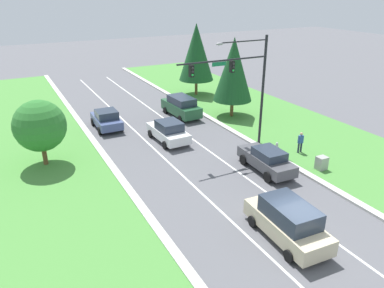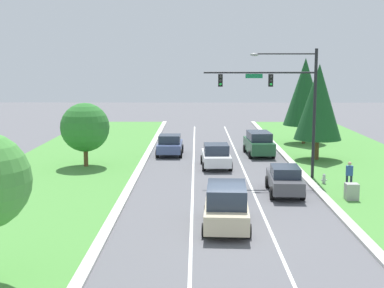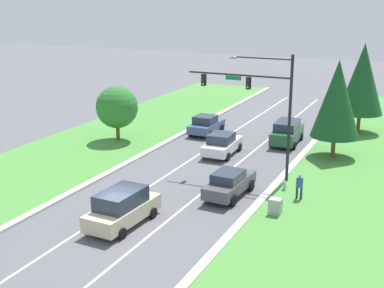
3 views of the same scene
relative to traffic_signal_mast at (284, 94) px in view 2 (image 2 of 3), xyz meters
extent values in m
plane|color=#5B5B60|center=(-4.09, -11.24, -5.60)|extent=(160.00, 160.00, 0.00)
cube|color=beige|center=(1.56, -11.24, -5.52)|extent=(0.50, 90.00, 0.15)
cube|color=beige|center=(-9.74, -11.24, -5.52)|extent=(0.50, 90.00, 0.15)
cube|color=white|center=(-5.89, -11.24, -5.59)|extent=(0.14, 81.00, 0.01)
cube|color=white|center=(-2.29, -11.24, -5.59)|extent=(0.14, 81.00, 0.01)
cylinder|color=black|center=(1.99, 0.01, -1.35)|extent=(0.20, 0.20, 8.48)
cylinder|color=black|center=(-1.61, 0.01, 1.36)|extent=(7.19, 0.12, 0.12)
cube|color=#147042|center=(-1.97, 0.01, 1.14)|extent=(1.10, 0.04, 0.28)
cylinder|color=black|center=(0.01, 0.01, 2.55)|extent=(3.96, 0.09, 0.09)
ellipsoid|color=gray|center=(-1.97, 0.01, 2.50)|extent=(0.56, 0.28, 0.20)
cube|color=black|center=(-0.89, 0.01, 0.86)|extent=(0.28, 0.32, 0.80)
sphere|color=#2D2D2D|center=(-0.89, -0.16, 1.09)|extent=(0.16, 0.16, 0.16)
sphere|color=#2D2D2D|center=(-0.89, -0.16, 0.86)|extent=(0.16, 0.16, 0.16)
sphere|color=#23D647|center=(-0.89, -0.16, 0.63)|extent=(0.16, 0.16, 0.16)
cube|color=black|center=(-4.13, 0.01, 0.86)|extent=(0.28, 0.32, 0.80)
sphere|color=#2D2D2D|center=(-4.13, -0.16, 1.09)|extent=(0.16, 0.16, 0.16)
sphere|color=#2D2D2D|center=(-4.13, -0.16, 0.86)|extent=(0.16, 0.16, 0.16)
sphere|color=#23D647|center=(-4.13, -0.16, 0.63)|extent=(0.16, 0.16, 0.16)
cube|color=#4C4C51|center=(-0.53, -4.08, -4.86)|extent=(1.92, 4.75, 0.73)
cube|color=#283342|center=(-0.54, -4.36, -4.21)|extent=(1.64, 2.17, 0.57)
cylinder|color=black|center=(0.38, -2.66, -5.23)|extent=(0.27, 0.75, 0.74)
cylinder|color=black|center=(-1.31, -2.59, -5.23)|extent=(0.27, 0.75, 0.74)
cylinder|color=black|center=(0.26, -5.56, -5.23)|extent=(0.27, 0.75, 0.74)
cylinder|color=black|center=(-1.43, -5.49, -5.23)|extent=(0.27, 0.75, 0.74)
cube|color=beige|center=(-4.27, -10.53, -4.87)|extent=(2.21, 4.96, 0.84)
cube|color=#283342|center=(-4.27, -10.65, -4.01)|extent=(1.91, 3.00, 0.87)
cylinder|color=black|center=(-3.23, -9.07, -5.29)|extent=(0.27, 0.63, 0.62)
cylinder|color=black|center=(-5.16, -8.98, -5.29)|extent=(0.27, 0.63, 0.62)
cylinder|color=black|center=(-3.38, -12.09, -5.29)|extent=(0.27, 0.63, 0.62)
cylinder|color=black|center=(-5.31, -11.99, -5.29)|extent=(0.27, 0.63, 0.62)
cube|color=#475684|center=(-7.87, 9.14, -4.90)|extent=(1.99, 4.17, 0.70)
cube|color=#283342|center=(-7.87, 8.89, -4.21)|extent=(1.76, 1.89, 0.67)
cylinder|color=black|center=(-6.90, 10.41, -5.25)|extent=(0.25, 0.70, 0.69)
cylinder|color=black|center=(-8.80, 10.44, -5.25)|extent=(0.25, 0.70, 0.69)
cylinder|color=black|center=(-6.94, 7.84, -5.25)|extent=(0.25, 0.70, 0.69)
cylinder|color=black|center=(-8.83, 7.87, -5.25)|extent=(0.25, 0.70, 0.69)
cube|color=#235633|center=(-0.51, 9.16, -4.80)|extent=(2.16, 5.02, 0.96)
cube|color=#283342|center=(-0.50, 9.03, -3.98)|extent=(1.87, 3.04, 0.69)
cylinder|color=black|center=(0.35, 10.73, -5.28)|extent=(0.27, 0.64, 0.63)
cylinder|color=black|center=(-1.52, 10.63, -5.28)|extent=(0.27, 0.64, 0.63)
cylinder|color=black|center=(0.51, 7.68, -5.28)|extent=(0.27, 0.64, 0.63)
cylinder|color=black|center=(-1.36, 7.58, -5.28)|extent=(0.27, 0.64, 0.63)
cube|color=white|center=(-4.24, 3.92, -4.91)|extent=(2.07, 4.58, 0.72)
cube|color=#283342|center=(-4.23, 3.65, -4.20)|extent=(1.80, 2.09, 0.70)
cylinder|color=black|center=(-3.34, 5.36, -5.27)|extent=(0.26, 0.66, 0.65)
cylinder|color=black|center=(-5.23, 5.29, -5.27)|extent=(0.26, 0.66, 0.65)
cylinder|color=black|center=(-3.25, 2.55, -5.27)|extent=(0.26, 0.66, 0.65)
cylinder|color=black|center=(-5.13, 2.49, -5.27)|extent=(0.26, 0.66, 0.65)
cube|color=#9E9E99|center=(2.91, -5.78, -5.10)|extent=(0.70, 0.60, 1.00)
cylinder|color=#232842|center=(3.44, -2.94, -5.18)|extent=(0.14, 0.14, 0.84)
cylinder|color=#232842|center=(3.69, -2.93, -5.18)|extent=(0.14, 0.14, 0.84)
cube|color=#2D4C99|center=(3.56, -2.94, -4.46)|extent=(0.38, 0.23, 0.60)
sphere|color=tan|center=(3.56, -2.94, -4.02)|extent=(0.22, 0.22, 0.22)
cylinder|color=#B7B7BC|center=(2.34, -1.77, -5.32)|extent=(0.20, 0.20, 0.55)
sphere|color=#B7B7BC|center=(2.34, -1.77, -4.99)|extent=(0.18, 0.18, 0.18)
cylinder|color=#B7B7BC|center=(2.22, -1.77, -5.29)|extent=(0.10, 0.09, 0.09)
cylinder|color=#B7B7BC|center=(2.46, -1.77, -5.29)|extent=(0.10, 0.09, 0.09)
cylinder|color=brown|center=(4.40, 15.22, -4.69)|extent=(0.32, 0.32, 1.82)
cone|color=#194C23|center=(4.40, 15.22, -0.67)|extent=(3.89, 3.89, 6.22)
cylinder|color=brown|center=(-13.76, 3.82, -4.79)|extent=(0.32, 0.32, 1.62)
sphere|color=#2D752D|center=(-13.76, 3.82, -2.65)|extent=(3.55, 3.55, 3.55)
cylinder|color=brown|center=(3.76, 6.75, -4.76)|extent=(0.32, 0.32, 1.68)
cone|color=#194C23|center=(3.76, 6.75, -1.00)|extent=(3.65, 3.65, 5.84)
camera|label=1|loc=(-15.62, -22.12, 6.09)|focal=35.00mm
camera|label=2|loc=(-5.66, -34.58, 1.96)|focal=50.00mm
camera|label=3|loc=(10.53, -33.35, 6.70)|focal=50.00mm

